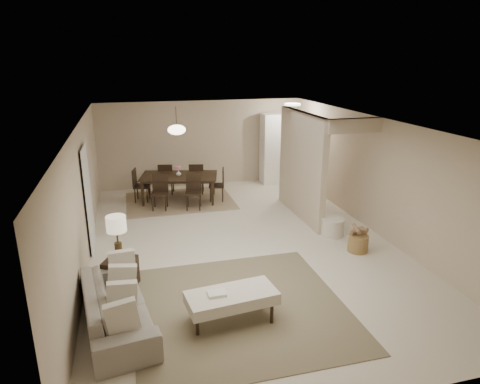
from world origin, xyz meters
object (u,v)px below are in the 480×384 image
object	(u,v)px
ottoman_bench	(232,298)
wicker_basket	(358,243)
round_pouf	(333,227)
dining_table	(179,188)
pantry_cabinet	(281,148)
side_table	(121,273)
sofa	(117,306)

from	to	relation	value
ottoman_bench	wicker_basket	distance (m)	3.41
round_pouf	dining_table	bearing A→B (deg)	132.52
pantry_cabinet	side_table	xyz separation A→B (m)	(-4.75, -5.35, -0.79)
ottoman_bench	dining_table	distance (m)	5.66
sofa	side_table	world-z (taller)	sofa
pantry_cabinet	wicker_basket	size ratio (longest dim) A/B	5.30
round_pouf	wicker_basket	xyz separation A→B (m)	(0.13, -0.86, -0.02)
ottoman_bench	dining_table	xyz separation A→B (m)	(-0.05, 5.66, -0.02)
pantry_cabinet	wicker_basket	world-z (taller)	pantry_cabinet
dining_table	round_pouf	bearing A→B (deg)	-34.36
sofa	dining_table	bearing A→B (deg)	-24.38
round_pouf	pantry_cabinet	bearing A→B (deg)	85.45
pantry_cabinet	sofa	world-z (taller)	pantry_cabinet
sofa	dining_table	xyz separation A→B (m)	(1.56, 5.36, 0.04)
dining_table	pantry_cabinet	bearing A→B (deg)	31.63
sofa	round_pouf	xyz separation A→B (m)	(4.46, 2.20, -0.12)
ottoman_bench	dining_table	bearing A→B (deg)	83.92
pantry_cabinet	side_table	size ratio (longest dim) A/B	4.08
pantry_cabinet	sofa	distance (m)	8.07
side_table	round_pouf	distance (m)	4.55
dining_table	sofa	bearing A→B (deg)	-93.10
wicker_basket	ottoman_bench	bearing A→B (deg)	-151.14
sofa	ottoman_bench	bearing A→B (deg)	-108.73
round_pouf	dining_table	world-z (taller)	dining_table
pantry_cabinet	ottoman_bench	bearing A→B (deg)	-115.31
sofa	side_table	size ratio (longest dim) A/B	4.17
dining_table	ottoman_bench	bearing A→B (deg)	-76.38
side_table	round_pouf	size ratio (longest dim) A/B	1.05
ottoman_bench	side_table	world-z (taller)	side_table
ottoman_bench	wicker_basket	world-z (taller)	ottoman_bench
ottoman_bench	wicker_basket	xyz separation A→B (m)	(2.98, 1.64, -0.21)
pantry_cabinet	wicker_basket	distance (m)	5.19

